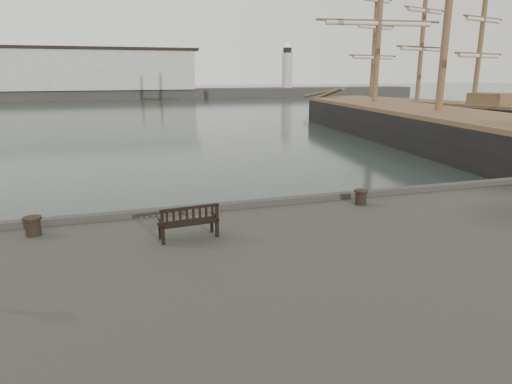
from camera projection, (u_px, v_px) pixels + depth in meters
ground at (223, 256)px, 14.17m from camera, size 400.00×400.00×0.00m
breakwater at (100, 78)px, 96.58m from camera, size 140.00×9.50×12.20m
bench at (189, 228)px, 11.17m from camera, size 1.49×0.64×0.83m
bollard_left at (33, 226)px, 11.38m from camera, size 0.56×0.56×0.48m
bollard_right at (361, 197)px, 14.05m from camera, size 0.57×0.57×0.46m
tall_ship_main at (436, 135)px, 35.69m from camera, size 12.09×40.35×29.80m
tall_ship_far at (415, 115)px, 53.52m from camera, size 12.47×25.18×21.19m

